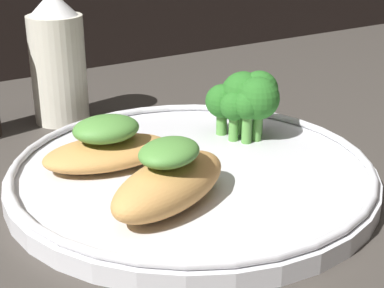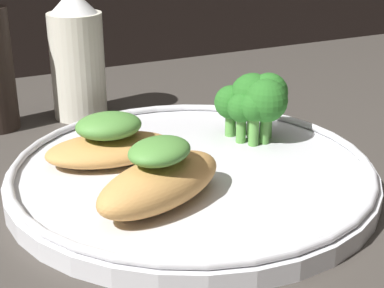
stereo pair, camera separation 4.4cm
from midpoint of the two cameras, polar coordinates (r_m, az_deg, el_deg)
The scene contains 6 objects.
ground_plane at distance 45.93cm, azimuth 2.77°, elevation -4.56°, with size 180.00×180.00×1.00cm, color #3D3833.
plate at distance 45.27cm, azimuth 2.80°, elevation -2.88°, with size 28.19×28.19×2.00cm.
grilled_meat_front at distance 39.01cm, azimuth 0.14°, elevation -3.46°, with size 11.53×8.51×4.67cm.
grilled_meat_middle at distance 45.79cm, azimuth -5.27°, elevation 0.03°, with size 10.63×6.64×3.95cm.
broccoli_bunch at distance 49.86cm, azimuth 8.69°, elevation 4.18°, with size 5.67×6.07×5.73cm.
sauce_bottle at distance 59.18cm, azimuth -8.96°, elevation 8.27°, with size 5.33×5.33×12.77cm.
Camera 2 is at (-18.10, -36.78, 20.34)cm, focal length 55.00 mm.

